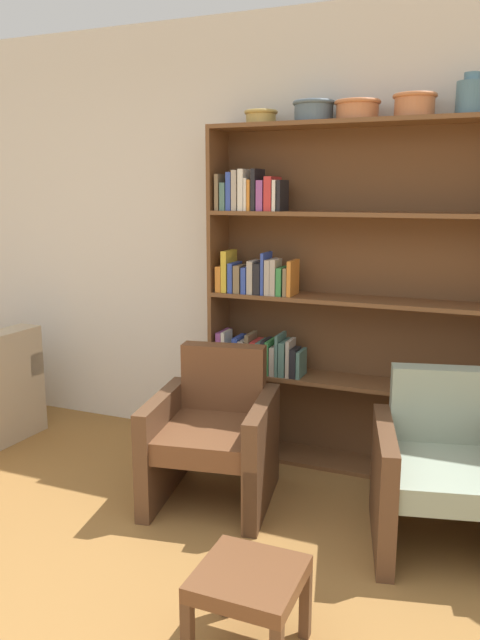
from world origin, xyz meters
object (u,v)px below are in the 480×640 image
(bowl_terracotta, at_px, (357,109))
(armchair_cushioned, at_px, (443,471))
(bowl_stoneware, at_px, (261,116))
(vase_tall, at_px, (471,97))
(bowl_brass, at_px, (415,104))
(armchair_leather, at_px, (214,434))
(footstool, at_px, (249,586))
(bookshelf, at_px, (328,304))
(bowl_olive, at_px, (314,110))

(bowl_terracotta, height_order, armchair_cushioned, bowl_terracotta)
(bowl_stoneware, bearing_deg, vase_tall, 0.00)
(bowl_brass, bearing_deg, bowl_stoneware, 180.00)
(bowl_terracotta, xyz_separation_m, armchair_leather, (-0.58, -0.69, -1.76))
(bowl_terracotta, height_order, footstool, bowl_terracotta)
(bowl_stoneware, bearing_deg, armchair_cushioned, -29.76)
(bowl_brass, xyz_separation_m, armchair_cushioned, (0.32, -0.69, -1.77))
(bowl_stoneware, xyz_separation_m, vase_tall, (1.17, 0.00, 0.05))
(vase_tall, height_order, armchair_leather, vase_tall)
(armchair_leather, bearing_deg, bowl_brass, -152.24)
(bowl_terracotta, distance_m, footstool, 2.54)
(bookshelf, height_order, footstool, bookshelf)
(bowl_stoneware, xyz_separation_m, bowl_terracotta, (0.58, 0.00, 0.01))
(armchair_cushioned, bearing_deg, bookshelf, -56.40)
(armchair_cushioned, distance_m, footstool, 1.21)
(bowl_stoneware, height_order, armchair_leather, bowl_stoneware)
(bowl_stoneware, bearing_deg, armchair_leather, -90.42)
(bowl_olive, bearing_deg, bowl_terracotta, 0.00)
(bookshelf, bearing_deg, bowl_terracotta, -8.35)
(bowl_stoneware, bearing_deg, bowl_terracotta, 0.00)
(bowl_olive, relative_size, armchair_cushioned, 0.30)
(bowl_brass, bearing_deg, bookshelf, 177.41)
(bookshelf, relative_size, bowl_olive, 8.42)
(bookshelf, distance_m, bowl_stoneware, 1.19)
(bookshelf, distance_m, armchair_leather, 1.05)
(bowl_terracotta, relative_size, armchair_leather, 0.32)
(bowl_terracotta, relative_size, footstool, 0.70)
(bookshelf, xyz_separation_m, bowl_brass, (0.45, -0.02, 1.13))
(bowl_stoneware, distance_m, bowl_olive, 0.32)
(bowl_stoneware, height_order, vase_tall, vase_tall)
(bowl_terracotta, bearing_deg, armchair_cushioned, -47.63)
(bowl_olive, relative_size, footstool, 0.66)
(bookshelf, xyz_separation_m, vase_tall, (0.73, -0.02, 1.15))
(vase_tall, bearing_deg, bowl_olive, 180.00)
(bowl_olive, height_order, armchair_leather, bowl_olive)
(bookshelf, xyz_separation_m, bowl_stoneware, (-0.44, -0.02, 1.10))
(vase_tall, relative_size, footstool, 0.58)
(bowl_olive, distance_m, footstool, 2.56)
(bowl_terracotta, distance_m, vase_tall, 0.60)
(bookshelf, relative_size, footstool, 5.56)
(bowl_olive, relative_size, bowl_terracotta, 0.95)
(bookshelf, height_order, vase_tall, vase_tall)
(bowl_terracotta, distance_m, armchair_leather, 1.98)
(footstool, bearing_deg, bowl_brass, 81.55)
(bookshelf, bearing_deg, armchair_leather, -122.03)
(bowl_brass, xyz_separation_m, footstool, (-0.26, -1.75, -1.86))
(bowl_olive, relative_size, vase_tall, 1.15)
(bowl_olive, distance_m, armchair_leather, 1.92)
(bowl_terracotta, distance_m, armchair_cushioned, 1.99)
(bowl_olive, bearing_deg, bowl_stoneware, 180.00)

